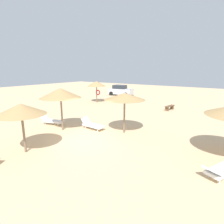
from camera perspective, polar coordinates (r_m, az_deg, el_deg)
ground_plane at (r=11.64m, az=-8.63°, el=-8.55°), size 80.00×80.00×0.00m
parasol_0 at (r=12.12m, az=3.96°, el=4.86°), size 2.75×2.75×2.77m
parasol_1 at (r=10.25m, az=-26.59°, el=0.75°), size 2.46×2.46×2.62m
parasol_2 at (r=13.18m, az=-15.82°, el=5.70°), size 2.85×2.85×3.02m
parasol_4 at (r=24.04m, az=-4.87°, el=8.74°), size 2.41×2.41×2.78m
lounger_0 at (r=13.48m, az=-6.30°, el=-3.95°), size 1.88×0.71×0.79m
lounger_2 at (r=15.25m, az=-18.38°, el=-2.55°), size 1.99×1.16×0.73m
lounger_3 at (r=8.93m, az=30.98°, el=-15.27°), size 1.35×2.01×0.65m
bench_0 at (r=20.48m, az=17.58°, el=1.51°), size 0.67×1.55×0.49m
bench_1 at (r=20.37m, az=31.74°, el=0.07°), size 0.61×1.54×0.49m
parked_car at (r=30.72m, az=2.68°, el=6.75°), size 4.13×2.25×1.72m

